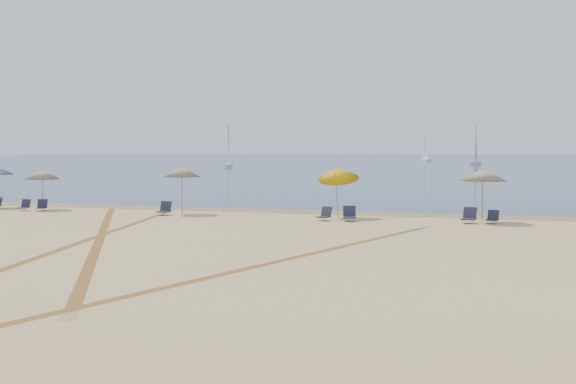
# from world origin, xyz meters

# --- Properties ---
(ground) EXTENTS (160.00, 160.00, 0.00)m
(ground) POSITION_xyz_m (0.00, 0.00, 0.00)
(ground) COLOR tan
(ground) RESTS_ON ground
(ocean) EXTENTS (500.00, 500.00, 0.00)m
(ocean) POSITION_xyz_m (0.00, 225.00, 0.01)
(ocean) COLOR #0C2151
(ocean) RESTS_ON ground
(wet_sand) EXTENTS (500.00, 500.00, 0.00)m
(wet_sand) POSITION_xyz_m (0.00, 24.00, 0.00)
(wet_sand) COLOR olive
(wet_sand) RESTS_ON ground
(umbrella_1) EXTENTS (1.91, 1.91, 2.32)m
(umbrella_1) POSITION_xyz_m (-14.57, 20.83, 1.98)
(umbrella_1) COLOR gray
(umbrella_1) RESTS_ON ground
(umbrella_2) EXTENTS (1.95, 1.95, 2.55)m
(umbrella_2) POSITION_xyz_m (-5.98, 20.71, 2.21)
(umbrella_2) COLOR gray
(umbrella_2) RESTS_ON ground
(umbrella_3) EXTENTS (2.06, 2.13, 2.76)m
(umbrella_3) POSITION_xyz_m (2.25, 21.08, 2.20)
(umbrella_3) COLOR gray
(umbrella_3) RESTS_ON ground
(umbrella_4) EXTENTS (2.16, 2.16, 2.54)m
(umbrella_4) POSITION_xyz_m (9.10, 20.90, 2.19)
(umbrella_4) COLOR gray
(umbrella_4) RESTS_ON ground
(chair_2) EXTENTS (0.57, 0.65, 0.62)m
(chair_2) POSITION_xyz_m (-15.19, 20.08, 0.27)
(chair_2) COLOR black
(chair_2) RESTS_ON ground
(chair_3) EXTENTS (0.73, 0.78, 0.64)m
(chair_3) POSITION_xyz_m (-14.14, 20.18, 0.28)
(chair_3) COLOR black
(chair_3) RESTS_ON ground
(chair_4) EXTENTS (0.60, 0.70, 0.71)m
(chair_4) POSITION_xyz_m (-6.56, 19.86, 0.31)
(chair_4) COLOR black
(chair_4) RESTS_ON ground
(chair_5) EXTENTS (0.72, 0.78, 0.66)m
(chair_5) POSITION_xyz_m (1.94, 19.63, 0.29)
(chair_5) COLOR black
(chair_5) RESTS_ON ground
(chair_6) EXTENTS (0.74, 0.81, 0.72)m
(chair_6) POSITION_xyz_m (3.11, 19.67, 0.32)
(chair_6) COLOR black
(chair_6) RESTS_ON ground
(chair_7) EXTENTS (0.71, 0.80, 0.73)m
(chair_7) POSITION_xyz_m (8.54, 20.37, 0.32)
(chair_7) COLOR black
(chair_7) RESTS_ON ground
(chair_8) EXTENTS (0.63, 0.69, 0.61)m
(chair_8) POSITION_xyz_m (9.56, 20.56, 0.27)
(chair_8) COLOR black
(chair_8) RESTS_ON ground
(sailboat_0) EXTENTS (3.70, 5.09, 7.64)m
(sailboat_0) POSITION_xyz_m (-8.05, 182.84, 2.31)
(sailboat_0) COLOR white
(sailboat_0) RESTS_ON ocean
(sailboat_2) EXTENTS (2.34, 6.10, 8.85)m
(sailboat_2) POSITION_xyz_m (6.44, 142.22, 2.68)
(sailboat_2) COLOR white
(sailboat_2) RESTS_ON ocean
(sailboat_3) EXTENTS (3.34, 5.53, 8.07)m
(sailboat_3) POSITION_xyz_m (-37.56, 107.74, 2.44)
(sailboat_3) COLOR white
(sailboat_3) RESTS_ON ocean
(tire_tracks) EXTENTS (45.24, 45.07, 0.00)m
(tire_tracks) POSITION_xyz_m (-2.66, 9.13, 0.00)
(tire_tracks) COLOR tan
(tire_tracks) RESTS_ON ground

